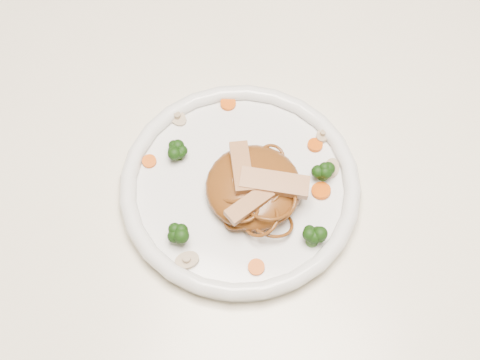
% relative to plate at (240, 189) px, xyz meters
% --- Properties ---
extents(ground, '(4.00, 4.00, 0.00)m').
position_rel_plate_xyz_m(ground, '(0.05, 0.01, -0.76)').
color(ground, brown).
rests_on(ground, ground).
extents(table, '(1.20, 0.80, 0.75)m').
position_rel_plate_xyz_m(table, '(0.05, 0.01, -0.11)').
color(table, white).
rests_on(table, ground).
extents(plate, '(0.29, 0.29, 0.02)m').
position_rel_plate_xyz_m(plate, '(0.00, 0.00, 0.00)').
color(plate, white).
rests_on(plate, table).
extents(noodle_mound, '(0.12, 0.12, 0.04)m').
position_rel_plate_xyz_m(noodle_mound, '(0.02, -0.00, 0.02)').
color(noodle_mound, brown).
rests_on(noodle_mound, plate).
extents(chicken_a, '(0.08, 0.04, 0.01)m').
position_rel_plate_xyz_m(chicken_a, '(0.04, -0.00, 0.04)').
color(chicken_a, tan).
rests_on(chicken_a, noodle_mound).
extents(chicken_b, '(0.05, 0.07, 0.01)m').
position_rel_plate_xyz_m(chicken_b, '(0.00, 0.01, 0.04)').
color(chicken_b, tan).
rests_on(chicken_b, noodle_mound).
extents(chicken_c, '(0.05, 0.06, 0.01)m').
position_rel_plate_xyz_m(chicken_c, '(0.02, -0.04, 0.04)').
color(chicken_c, tan).
rests_on(chicken_c, noodle_mound).
extents(broccoli_0, '(0.04, 0.04, 0.03)m').
position_rel_plate_xyz_m(broccoli_0, '(0.09, 0.04, 0.02)').
color(broccoli_0, black).
rests_on(broccoli_0, plate).
extents(broccoli_1, '(0.03, 0.03, 0.03)m').
position_rel_plate_xyz_m(broccoli_1, '(-0.08, 0.01, 0.02)').
color(broccoli_1, black).
rests_on(broccoli_1, plate).
extents(broccoli_2, '(0.04, 0.04, 0.03)m').
position_rel_plate_xyz_m(broccoli_2, '(-0.04, -0.09, 0.02)').
color(broccoli_2, black).
rests_on(broccoli_2, plate).
extents(broccoli_3, '(0.03, 0.03, 0.03)m').
position_rel_plate_xyz_m(broccoli_3, '(0.10, -0.04, 0.02)').
color(broccoli_3, black).
rests_on(broccoli_3, plate).
extents(carrot_0, '(0.02, 0.02, 0.00)m').
position_rel_plate_xyz_m(carrot_0, '(0.07, 0.08, 0.01)').
color(carrot_0, '#E35808').
rests_on(carrot_0, plate).
extents(carrot_1, '(0.02, 0.02, 0.00)m').
position_rel_plate_xyz_m(carrot_1, '(-0.11, -0.01, 0.01)').
color(carrot_1, '#E35808').
rests_on(carrot_1, plate).
extents(carrot_2, '(0.02, 0.02, 0.00)m').
position_rel_plate_xyz_m(carrot_2, '(0.09, 0.02, 0.01)').
color(carrot_2, '#E35808').
rests_on(carrot_2, plate).
extents(carrot_3, '(0.02, 0.02, 0.00)m').
position_rel_plate_xyz_m(carrot_3, '(-0.05, 0.10, 0.01)').
color(carrot_3, '#E35808').
rests_on(carrot_3, plate).
extents(carrot_4, '(0.02, 0.02, 0.00)m').
position_rel_plate_xyz_m(carrot_4, '(0.05, -0.09, 0.01)').
color(carrot_4, '#E35808').
rests_on(carrot_4, plate).
extents(mushroom_0, '(0.04, 0.04, 0.01)m').
position_rel_plate_xyz_m(mushroom_0, '(-0.02, -0.11, 0.01)').
color(mushroom_0, '#BFAD8F').
rests_on(mushroom_0, plate).
extents(mushroom_1, '(0.03, 0.03, 0.01)m').
position_rel_plate_xyz_m(mushroom_1, '(0.10, 0.06, 0.01)').
color(mushroom_1, '#BFAD8F').
rests_on(mushroom_1, plate).
extents(mushroom_2, '(0.03, 0.03, 0.01)m').
position_rel_plate_xyz_m(mushroom_2, '(-0.10, 0.06, 0.01)').
color(mushroom_2, '#BFAD8F').
rests_on(mushroom_2, plate).
extents(mushroom_3, '(0.02, 0.02, 0.01)m').
position_rel_plate_xyz_m(mushroom_3, '(0.07, 0.10, 0.01)').
color(mushroom_3, '#BFAD8F').
rests_on(mushroom_3, plate).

